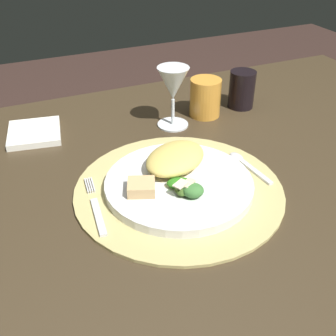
# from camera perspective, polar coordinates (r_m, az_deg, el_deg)

# --- Properties ---
(dining_table) EXTENTS (1.49, 0.90, 0.72)m
(dining_table) POSITION_cam_1_polar(r_m,az_deg,el_deg) (0.90, 1.85, -7.00)
(dining_table) COLOR #3A2D1D
(dining_table) RESTS_ON ground
(placemat) EXTENTS (0.39, 0.39, 0.01)m
(placemat) POSITION_cam_1_polar(r_m,az_deg,el_deg) (0.77, 1.50, -2.95)
(placemat) COLOR tan
(placemat) RESTS_ON dining_table
(dinner_plate) EXTENTS (0.27, 0.27, 0.02)m
(dinner_plate) POSITION_cam_1_polar(r_m,az_deg,el_deg) (0.76, 1.51, -2.25)
(dinner_plate) COLOR silver
(dinner_plate) RESTS_ON placemat
(pasta_serving) EXTENTS (0.17, 0.15, 0.04)m
(pasta_serving) POSITION_cam_1_polar(r_m,az_deg,el_deg) (0.78, 1.01, 1.36)
(pasta_serving) COLOR #DDBF5E
(pasta_serving) RESTS_ON dinner_plate
(salad_greens) EXTENTS (0.06, 0.08, 0.03)m
(salad_greens) POSITION_cam_1_polar(r_m,az_deg,el_deg) (0.72, 2.45, -2.69)
(salad_greens) COLOR #3B7032
(salad_greens) RESTS_ON dinner_plate
(bread_piece) EXTENTS (0.06, 0.06, 0.02)m
(bread_piece) POSITION_cam_1_polar(r_m,az_deg,el_deg) (0.72, -3.71, -2.65)
(bread_piece) COLOR tan
(bread_piece) RESTS_ON dinner_plate
(fork) EXTENTS (0.03, 0.17, 0.00)m
(fork) POSITION_cam_1_polar(r_m,az_deg,el_deg) (0.73, -9.92, -5.40)
(fork) COLOR silver
(fork) RESTS_ON placemat
(spoon) EXTENTS (0.03, 0.13, 0.01)m
(spoon) POSITION_cam_1_polar(r_m,az_deg,el_deg) (0.85, 10.44, 0.73)
(spoon) COLOR silver
(spoon) RESTS_ON placemat
(napkin) EXTENTS (0.13, 0.14, 0.01)m
(napkin) POSITION_cam_1_polar(r_m,az_deg,el_deg) (0.99, -17.95, 4.65)
(napkin) COLOR white
(napkin) RESTS_ON dining_table
(wine_glass) EXTENTS (0.07, 0.07, 0.14)m
(wine_glass) POSITION_cam_1_polar(r_m,az_deg,el_deg) (0.95, 0.71, 11.23)
(wine_glass) COLOR silver
(wine_glass) RESTS_ON dining_table
(amber_tumbler) EXTENTS (0.08, 0.08, 0.09)m
(amber_tumbler) POSITION_cam_1_polar(r_m,az_deg,el_deg) (1.02, 5.16, 9.65)
(amber_tumbler) COLOR gold
(amber_tumbler) RESTS_ON dining_table
(dark_tumbler) EXTENTS (0.07, 0.07, 0.09)m
(dark_tumbler) POSITION_cam_1_polar(r_m,az_deg,el_deg) (1.08, 10.15, 10.63)
(dark_tumbler) COLOR black
(dark_tumbler) RESTS_ON dining_table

